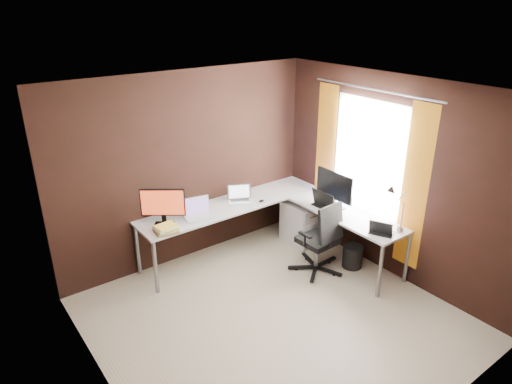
# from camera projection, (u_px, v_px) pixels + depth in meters

# --- Properties ---
(room) EXTENTS (3.60, 3.60, 2.50)m
(room) POSITION_uv_depth(u_px,v_px,m) (298.00, 204.00, 4.79)
(room) COLOR tan
(room) RESTS_ON ground
(desk) EXTENTS (2.65, 2.25, 0.73)m
(desk) POSITION_uv_depth(u_px,v_px,m) (275.00, 212.00, 6.01)
(desk) COLOR silver
(desk) RESTS_ON ground
(drawer_pedestal) EXTENTS (0.42, 0.50, 0.60)m
(drawer_pedestal) POSITION_uv_depth(u_px,v_px,m) (302.00, 222.00, 6.56)
(drawer_pedestal) COLOR silver
(drawer_pedestal) RESTS_ON ground
(monitor_left) EXTENTS (0.45, 0.34, 0.47)m
(monitor_left) POSITION_uv_depth(u_px,v_px,m) (163.00, 205.00, 5.46)
(monitor_left) COLOR black
(monitor_left) RESTS_ON desk
(monitor_right) EXTENTS (0.15, 0.60, 0.49)m
(monitor_right) POSITION_uv_depth(u_px,v_px,m) (335.00, 187.00, 5.92)
(monitor_right) COLOR black
(monitor_right) RESTS_ON desk
(laptop_white) EXTENTS (0.39, 0.31, 0.23)m
(laptop_white) POSITION_uv_depth(u_px,v_px,m) (198.00, 213.00, 5.75)
(laptop_white) COLOR silver
(laptop_white) RESTS_ON desk
(laptop_silver) EXTENTS (0.39, 0.35, 0.21)m
(laptop_silver) POSITION_uv_depth(u_px,v_px,m) (240.00, 197.00, 6.20)
(laptop_silver) COLOR silver
(laptop_silver) RESTS_ON desk
(laptop_black_big) EXTENTS (0.28, 0.39, 0.25)m
(laptop_black_big) POSITION_uv_depth(u_px,v_px,m) (327.00, 204.00, 5.99)
(laptop_black_big) COLOR black
(laptop_black_big) RESTS_ON desk
(laptop_black_small) EXTENTS (0.29, 0.33, 0.18)m
(laptop_black_small) POSITION_uv_depth(u_px,v_px,m) (381.00, 231.00, 5.32)
(laptop_black_small) COLOR black
(laptop_black_small) RESTS_ON desk
(book_stack) EXTENTS (0.29, 0.25, 0.09)m
(book_stack) POSITION_uv_depth(u_px,v_px,m) (166.00, 229.00, 5.37)
(book_stack) COLOR #998452
(book_stack) RESTS_ON desk
(mouse_left) EXTENTS (0.11, 0.08, 0.04)m
(mouse_left) POSITION_uv_depth(u_px,v_px,m) (169.00, 229.00, 5.40)
(mouse_left) COLOR black
(mouse_left) RESTS_ON desk
(mouse_corner) EXTENTS (0.08, 0.05, 0.03)m
(mouse_corner) POSITION_uv_depth(u_px,v_px,m) (261.00, 201.00, 6.17)
(mouse_corner) COLOR black
(mouse_corner) RESTS_ON desk
(desk_lamp) EXTENTS (0.19, 0.22, 0.57)m
(desk_lamp) POSITION_uv_depth(u_px,v_px,m) (395.00, 204.00, 5.26)
(desk_lamp) COLOR slate
(desk_lamp) RESTS_ON desk
(office_chair) EXTENTS (0.55, 0.55, 0.98)m
(office_chair) POSITION_uv_depth(u_px,v_px,m) (319.00, 251.00, 5.84)
(office_chair) COLOR black
(office_chair) RESTS_ON ground
(wastebasket) EXTENTS (0.28, 0.28, 0.30)m
(wastebasket) POSITION_uv_depth(u_px,v_px,m) (352.00, 256.00, 5.98)
(wastebasket) COLOR black
(wastebasket) RESTS_ON ground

